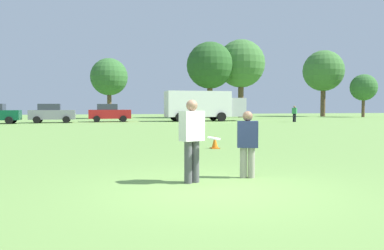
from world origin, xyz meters
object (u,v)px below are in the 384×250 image
(box_truck, at_px, (203,105))
(player_thrower, at_px, (192,136))
(frisbee, at_px, (214,138))
(player_defender, at_px, (248,141))
(traffic_cone, at_px, (215,142))
(parked_car_far_right, at_px, (109,113))
(parked_car_near_right, at_px, (52,113))
(bystander_field_marshal, at_px, (294,113))

(box_truck, bearing_deg, player_thrower, -106.13)
(frisbee, bearing_deg, box_truck, 74.65)
(player_thrower, bearing_deg, player_defender, 10.27)
(traffic_cone, height_order, box_truck, box_truck)
(player_defender, xyz_separation_m, box_truck, (7.95, 31.84, 0.93))
(frisbee, xyz_separation_m, parked_car_far_right, (-0.97, 32.88, -0.01))
(traffic_cone, relative_size, parked_car_near_right, 0.11)
(parked_car_far_right, bearing_deg, frisbee, -88.31)
(box_truck, bearing_deg, parked_car_far_right, 176.52)
(player_defender, height_order, traffic_cone, player_defender)
(bystander_field_marshal, bearing_deg, parked_car_far_right, 164.72)
(player_defender, distance_m, parked_car_far_right, 32.49)
(frisbee, xyz_separation_m, box_truck, (8.86, 32.29, 0.82))
(frisbee, height_order, traffic_cone, frisbee)
(player_thrower, relative_size, bystander_field_marshal, 1.04)
(frisbee, relative_size, box_truck, 0.03)
(box_truck, bearing_deg, parked_car_near_right, -178.05)
(player_thrower, xyz_separation_m, frisbee, (0.41, -0.21, -0.04))
(parked_car_near_right, distance_m, box_truck, 15.28)
(parked_car_near_right, bearing_deg, player_defender, -76.88)
(traffic_cone, relative_size, parked_car_far_right, 0.11)
(parked_car_far_right, xyz_separation_m, bystander_field_marshal, (18.18, -4.97, 0.00))
(box_truck, bearing_deg, bystander_field_marshal, -27.63)
(traffic_cone, height_order, parked_car_far_right, parked_car_far_right)
(player_thrower, height_order, player_defender, player_thrower)
(traffic_cone, bearing_deg, player_thrower, -111.58)
(parked_car_far_right, height_order, bystander_field_marshal, parked_car_far_right)
(parked_car_near_right, relative_size, parked_car_far_right, 1.00)
(bystander_field_marshal, bearing_deg, parked_car_near_right, 170.73)
(frisbee, bearing_deg, player_defender, 26.19)
(player_thrower, relative_size, parked_car_far_right, 0.41)
(frisbee, height_order, bystander_field_marshal, bystander_field_marshal)
(player_thrower, relative_size, traffic_cone, 3.58)
(parked_car_far_right, distance_m, box_truck, 9.88)
(player_thrower, xyz_separation_m, parked_car_near_right, (-5.97, 31.56, -0.05))
(player_defender, relative_size, bystander_field_marshal, 0.90)
(traffic_cone, xyz_separation_m, parked_car_far_right, (-2.97, 26.56, 0.69))
(player_defender, bearing_deg, frisbee, -153.81)
(player_defender, distance_m, box_truck, 32.83)
(traffic_cone, xyz_separation_m, bystander_field_marshal, (15.20, 21.60, 0.70))
(player_thrower, bearing_deg, box_truck, 73.87)
(traffic_cone, relative_size, box_truck, 0.06)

